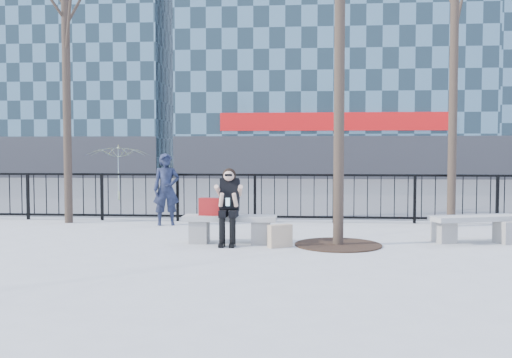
# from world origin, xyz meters

# --- Properties ---
(ground) EXTENTS (120.00, 120.00, 0.00)m
(ground) POSITION_xyz_m (0.00, 0.00, 0.00)
(ground) COLOR #A1A09B
(ground) RESTS_ON ground
(street_surface) EXTENTS (60.00, 23.00, 0.01)m
(street_surface) POSITION_xyz_m (0.00, 15.00, 0.00)
(street_surface) COLOR #474747
(street_surface) RESTS_ON ground
(railing) EXTENTS (14.00, 0.06, 1.10)m
(railing) POSITION_xyz_m (0.00, 3.00, 0.55)
(railing) COLOR black
(railing) RESTS_ON ground
(building_left) EXTENTS (16.20, 10.20, 22.60)m
(building_left) POSITION_xyz_m (-15.00, 27.00, 11.30)
(building_left) COLOR slate
(building_left) RESTS_ON ground
(tree_left) EXTENTS (2.80, 2.80, 6.50)m
(tree_left) POSITION_xyz_m (-4.00, 2.50, 4.86)
(tree_left) COLOR black
(tree_left) RESTS_ON ground
(tree_grate) EXTENTS (1.50, 1.50, 0.02)m
(tree_grate) POSITION_xyz_m (1.90, -0.10, 0.01)
(tree_grate) COLOR black
(tree_grate) RESTS_ON ground
(bench_main) EXTENTS (1.65, 0.46, 0.49)m
(bench_main) POSITION_xyz_m (0.00, 0.00, 0.30)
(bench_main) COLOR slate
(bench_main) RESTS_ON ground
(bench_second) EXTENTS (1.63, 0.45, 0.48)m
(bench_second) POSITION_xyz_m (4.35, 0.38, 0.30)
(bench_second) COLOR slate
(bench_second) RESTS_ON ground
(seated_woman) EXTENTS (0.50, 0.64, 1.34)m
(seated_woman) POSITION_xyz_m (0.00, -0.16, 0.67)
(seated_woman) COLOR black
(seated_woman) RESTS_ON ground
(handbag) EXTENTS (0.39, 0.21, 0.31)m
(handbag) POSITION_xyz_m (-0.36, 0.02, 0.64)
(handbag) COLOR maroon
(handbag) RESTS_ON bench_main
(shopping_bag) EXTENTS (0.43, 0.33, 0.39)m
(shopping_bag) POSITION_xyz_m (0.90, -0.36, 0.19)
(shopping_bag) COLOR tan
(shopping_bag) RESTS_ON ground
(standing_man) EXTENTS (0.66, 0.54, 1.57)m
(standing_man) POSITION_xyz_m (-1.69, 2.27, 0.79)
(standing_man) COLOR black
(standing_man) RESTS_ON ground
(vendor_umbrella) EXTENTS (2.20, 2.23, 1.82)m
(vendor_umbrella) POSITION_xyz_m (-4.65, 8.00, 0.91)
(vendor_umbrella) COLOR yellow
(vendor_umbrella) RESTS_ON ground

